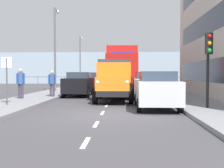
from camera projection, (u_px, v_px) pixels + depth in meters
ground_plane at (112, 96)px, 20.98m from camera, size 80.00×80.00×0.00m
sidewalk_left at (177, 95)px, 20.77m from camera, size 2.79×42.99×0.15m
sidewalk_right at (49, 94)px, 21.19m from camera, size 2.79×42.99×0.15m
road_centreline_markings at (112, 97)px, 19.70m from camera, size 0.12×37.56×0.01m
sea_horizon at (119, 68)px, 45.34m from camera, size 80.00×0.80×5.00m
seawall_railing at (119, 78)px, 41.81m from camera, size 28.08×0.08×1.20m
truck_vintage_orange at (114, 81)px, 16.54m from camera, size 2.17×5.64×2.43m
lorry_cargo_red at (122, 68)px, 24.58m from camera, size 2.58×8.20×3.87m
car_silver_kerbside_near at (156, 89)px, 13.06m from camera, size 1.88×4.11×1.72m
car_white_kerbside_1 at (148, 85)px, 18.19m from camera, size 1.87×3.97×1.72m
car_navy_kerbside_2 at (143, 83)px, 22.99m from camera, size 1.79×4.42×1.72m
car_black_oppositeside_0 at (79, 84)px, 20.39m from camera, size 1.81×4.23×1.72m
car_maroon_oppositeside_1 at (90, 81)px, 26.71m from camera, size 1.85×3.96×1.72m
car_grey_oppositeside_2 at (95, 80)px, 31.80m from camera, size 1.82×4.57×1.72m
pedestrian_with_bag at (21, 81)px, 16.83m from camera, size 0.53×0.34×1.77m
pedestrian_couple_a at (52, 81)px, 18.33m from camera, size 0.53×0.34×1.66m
traffic_light_near at (209, 54)px, 12.17m from camera, size 0.28×0.41×3.20m
lamp_post_promenade at (55, 42)px, 23.80m from camera, size 0.32×1.14×6.93m
lamp_post_far at (80, 56)px, 36.42m from camera, size 0.32×1.14×6.23m
street_sign at (7, 72)px, 13.42m from camera, size 0.50×0.07×2.25m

